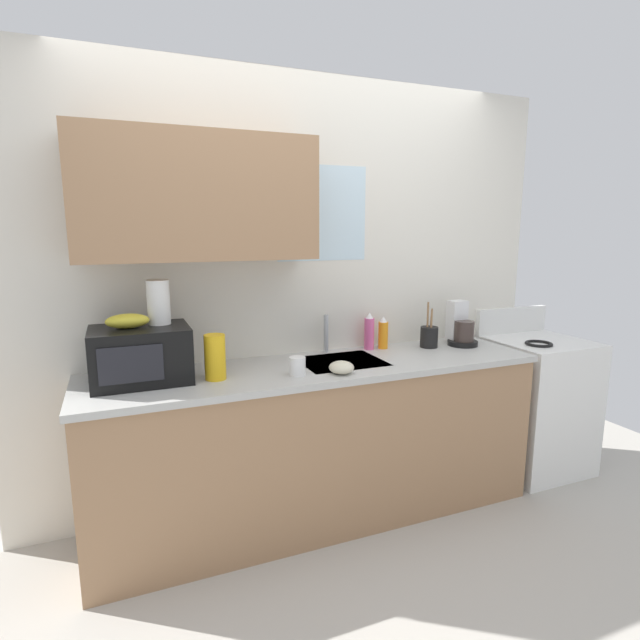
# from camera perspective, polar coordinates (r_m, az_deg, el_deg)

# --- Properties ---
(kitchen_wall_assembly) EXTENTS (3.28, 0.42, 2.50)m
(kitchen_wall_assembly) POSITION_cam_1_polar(r_m,az_deg,el_deg) (2.91, -4.69, 5.13)
(kitchen_wall_assembly) COLOR silver
(kitchen_wall_assembly) RESTS_ON ground
(counter_unit) EXTENTS (2.51, 0.63, 0.90)m
(counter_unit) POSITION_cam_1_polar(r_m,az_deg,el_deg) (2.91, 0.04, -13.52)
(counter_unit) COLOR #9E7551
(counter_unit) RESTS_ON ground
(sink_faucet) EXTENTS (0.03, 0.03, 0.23)m
(sink_faucet) POSITION_cam_1_polar(r_m,az_deg,el_deg) (3.00, 0.69, -1.58)
(sink_faucet) COLOR #B2B5BA
(sink_faucet) RESTS_ON counter_unit
(stove_range) EXTENTS (0.60, 0.60, 1.08)m
(stove_range) POSITION_cam_1_polar(r_m,az_deg,el_deg) (3.78, 23.34, -8.67)
(stove_range) COLOR white
(stove_range) RESTS_ON ground
(microwave) EXTENTS (0.46, 0.35, 0.27)m
(microwave) POSITION_cam_1_polar(r_m,az_deg,el_deg) (2.58, -19.78, -3.74)
(microwave) COLOR black
(microwave) RESTS_ON counter_unit
(banana_bunch) EXTENTS (0.20, 0.11, 0.07)m
(banana_bunch) POSITION_cam_1_polar(r_m,az_deg,el_deg) (2.55, -21.12, -0.10)
(banana_bunch) COLOR gold
(banana_bunch) RESTS_ON microwave
(paper_towel_roll) EXTENTS (0.11, 0.11, 0.22)m
(paper_towel_roll) POSITION_cam_1_polar(r_m,az_deg,el_deg) (2.59, -17.95, 1.95)
(paper_towel_roll) COLOR white
(paper_towel_roll) RESTS_ON microwave
(coffee_maker) EXTENTS (0.19, 0.21, 0.28)m
(coffee_maker) POSITION_cam_1_polar(r_m,az_deg,el_deg) (3.34, 15.73, -0.93)
(coffee_maker) COLOR black
(coffee_maker) RESTS_ON counter_unit
(dish_soap_bottle_pink) EXTENTS (0.06, 0.06, 0.23)m
(dish_soap_bottle_pink) POSITION_cam_1_polar(r_m,az_deg,el_deg) (3.10, 5.64, -1.38)
(dish_soap_bottle_pink) COLOR #E55999
(dish_soap_bottle_pink) RESTS_ON counter_unit
(dish_soap_bottle_orange) EXTENTS (0.06, 0.06, 0.20)m
(dish_soap_bottle_orange) POSITION_cam_1_polar(r_m,az_deg,el_deg) (3.13, 7.22, -1.54)
(dish_soap_bottle_orange) COLOR orange
(dish_soap_bottle_orange) RESTS_ON counter_unit
(cereal_canister) EXTENTS (0.10, 0.10, 0.23)m
(cereal_canister) POSITION_cam_1_polar(r_m,az_deg,el_deg) (2.53, -11.89, -4.16)
(cereal_canister) COLOR gold
(cereal_canister) RESTS_ON counter_unit
(mug_white) EXTENTS (0.08, 0.08, 0.09)m
(mug_white) POSITION_cam_1_polar(r_m,az_deg,el_deg) (2.56, -2.60, -5.27)
(mug_white) COLOR white
(mug_white) RESTS_ON counter_unit
(utensil_crock) EXTENTS (0.11, 0.11, 0.29)m
(utensil_crock) POSITION_cam_1_polar(r_m,az_deg,el_deg) (3.22, 12.34, -1.83)
(utensil_crock) COLOR black
(utensil_crock) RESTS_ON counter_unit
(small_bowl) EXTENTS (0.13, 0.13, 0.06)m
(small_bowl) POSITION_cam_1_polar(r_m,az_deg,el_deg) (2.59, 2.47, -5.43)
(small_bowl) COLOR beige
(small_bowl) RESTS_ON counter_unit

